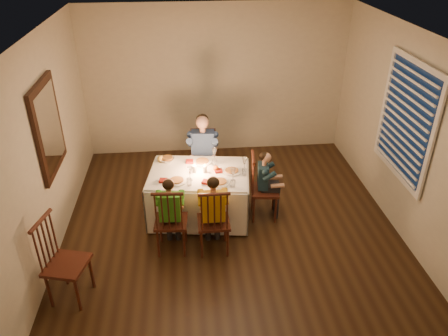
{
  "coord_description": "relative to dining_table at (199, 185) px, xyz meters",
  "views": [
    {
      "loc": [
        -0.56,
        -4.73,
        3.68
      ],
      "look_at": [
        -0.09,
        0.15,
        0.91
      ],
      "focal_mm": 35.0,
      "sensor_mm": 36.0,
      "label": 1
    }
  ],
  "objects": [
    {
      "name": "ground",
      "position": [
        0.41,
        -0.41,
        -0.51
      ],
      "size": [
        5.0,
        5.0,
        0.0
      ],
      "primitive_type": "plane",
      "color": "black",
      "rests_on": "ground"
    },
    {
      "name": "wall_left",
      "position": [
        -1.84,
        -0.41,
        0.79
      ],
      "size": [
        0.02,
        5.0,
        2.6
      ],
      "primitive_type": "cube",
      "color": "#B9B19E",
      "rests_on": "ground"
    },
    {
      "name": "wall_right",
      "position": [
        2.66,
        -0.41,
        0.79
      ],
      "size": [
        0.02,
        5.0,
        2.6
      ],
      "primitive_type": "cube",
      "color": "#B9B19E",
      "rests_on": "ground"
    },
    {
      "name": "wall_back",
      "position": [
        0.41,
        2.09,
        0.79
      ],
      "size": [
        4.5,
        0.02,
        2.6
      ],
      "primitive_type": "cube",
      "color": "#B9B19E",
      "rests_on": "ground"
    },
    {
      "name": "ceiling",
      "position": [
        0.41,
        -0.41,
        2.09
      ],
      "size": [
        5.0,
        5.0,
        0.0
      ],
      "primitive_type": "plane",
      "color": "white",
      "rests_on": "wall_back"
    },
    {
      "name": "dining_table",
      "position": [
        0.0,
        0.0,
        0.0
      ],
      "size": [
        1.49,
        1.16,
        0.68
      ],
      "rotation": [
        0.0,
        0.0,
        -0.14
      ],
      "color": "white",
      "rests_on": "ground"
    },
    {
      "name": "chair_adult",
      "position": [
        0.1,
        0.71,
        -0.51
      ],
      "size": [
        0.44,
        0.42,
        0.97
      ],
      "primitive_type": null,
      "rotation": [
        0.0,
        0.0,
        -0.11
      ],
      "color": "#3C1910",
      "rests_on": "ground"
    },
    {
      "name": "chair_near_left",
      "position": [
        -0.38,
        -0.71,
        -0.51
      ],
      "size": [
        0.42,
        0.41,
        0.97
      ],
      "primitive_type": null,
      "rotation": [
        0.0,
        0.0,
        3.07
      ],
      "color": "#3C1910",
      "rests_on": "ground"
    },
    {
      "name": "chair_near_right",
      "position": [
        0.14,
        -0.77,
        -0.51
      ],
      "size": [
        0.4,
        0.38,
        0.97
      ],
      "primitive_type": null,
      "rotation": [
        0.0,
        0.0,
        3.14
      ],
      "color": "#3C1910",
      "rests_on": "ground"
    },
    {
      "name": "chair_end",
      "position": [
        0.9,
        -0.1,
        -0.51
      ],
      "size": [
        0.42,
        0.43,
        0.97
      ],
      "primitive_type": null,
      "rotation": [
        0.0,
        0.0,
        1.47
      ],
      "color": "#3C1910",
      "rests_on": "ground"
    },
    {
      "name": "chair_extra",
      "position": [
        -1.49,
        -1.43,
        -0.51
      ],
      "size": [
        0.51,
        0.52,
        1.05
      ],
      "primitive_type": null,
      "rotation": [
        0.0,
        0.0,
        1.31
      ],
      "color": "#3C1910",
      "rests_on": "ground"
    },
    {
      "name": "adult",
      "position": [
        0.1,
        0.71,
        -0.51
      ],
      "size": [
        0.5,
        0.46,
        1.25
      ],
      "primitive_type": null,
      "rotation": [
        0.0,
        0.0,
        -0.11
      ],
      "color": "navy",
      "rests_on": "ground"
    },
    {
      "name": "child_green",
      "position": [
        -0.38,
        -0.71,
        -0.51
      ],
      "size": [
        0.37,
        0.34,
        1.05
      ],
      "primitive_type": null,
      "rotation": [
        0.0,
        0.0,
        3.07
      ],
      "color": "green",
      "rests_on": "ground"
    },
    {
      "name": "child_yellow",
      "position": [
        0.14,
        -0.77,
        -0.51
      ],
      "size": [
        0.37,
        0.33,
        1.09
      ],
      "primitive_type": null,
      "rotation": [
        0.0,
        0.0,
        3.14
      ],
      "color": "gold",
      "rests_on": "ground"
    },
    {
      "name": "child_teal",
      "position": [
        0.9,
        -0.1,
        -0.51
      ],
      "size": [
        0.33,
        0.35,
        1.02
      ],
      "primitive_type": null,
      "rotation": [
        0.0,
        0.0,
        1.47
      ],
      "color": "#19313E",
      "rests_on": "ground"
    },
    {
      "name": "setting_adult",
      "position": [
        0.06,
        0.27,
        0.21
      ],
      "size": [
        0.29,
        0.29,
        0.02
      ],
      "primitive_type": "cylinder",
      "rotation": [
        0.0,
        0.0,
        -0.14
      ],
      "color": "white",
      "rests_on": "dining_table"
    },
    {
      "name": "setting_green",
      "position": [
        -0.3,
        -0.22,
        0.21
      ],
      "size": [
        0.29,
        0.29,
        0.02
      ],
      "primitive_type": "cylinder",
      "rotation": [
        0.0,
        0.0,
        -0.14
      ],
      "color": "white",
      "rests_on": "dining_table"
    },
    {
      "name": "setting_yellow",
      "position": [
        0.26,
        -0.31,
        0.21
      ],
      "size": [
        0.29,
        0.29,
        0.02
      ],
      "primitive_type": "cylinder",
      "rotation": [
        0.0,
        0.0,
        -0.14
      ],
      "color": "white",
      "rests_on": "dining_table"
    },
    {
      "name": "setting_teal",
      "position": [
        0.45,
        -0.04,
        0.21
      ],
      "size": [
        0.29,
        0.29,
        0.02
      ],
      "primitive_type": "cylinder",
      "rotation": [
        0.0,
        0.0,
        -0.14
      ],
      "color": "white",
      "rests_on": "dining_table"
    },
    {
      "name": "candle_left",
      "position": [
        -0.06,
        0.01,
        0.25
      ],
      "size": [
        0.06,
        0.06,
        0.1
      ],
      "primitive_type": "cylinder",
      "color": "silver",
      "rests_on": "dining_table"
    },
    {
      "name": "candle_right",
      "position": [
        0.09,
        -0.01,
        0.25
      ],
      "size": [
        0.06,
        0.06,
        0.1
      ],
      "primitive_type": "cylinder",
      "color": "silver",
      "rests_on": "dining_table"
    },
    {
      "name": "squash",
      "position": [
        -0.53,
        0.36,
        0.25
      ],
      "size": [
        0.09,
        0.09,
        0.09
      ],
      "primitive_type": "sphere",
      "color": "yellow",
      "rests_on": "dining_table"
    },
    {
      "name": "orange_fruit",
      "position": [
        0.24,
        0.02,
        0.24
      ],
      "size": [
        0.08,
        0.08,
        0.08
      ],
      "primitive_type": "sphere",
      "color": "#DE5B12",
      "rests_on": "dining_table"
    },
    {
      "name": "serving_bowl",
      "position": [
        -0.43,
        0.35,
        0.23
      ],
      "size": [
        0.25,
        0.25,
        0.05
      ],
      "primitive_type": "imported",
      "rotation": [
        0.0,
        0.0,
        -0.33
      ],
      "color": "white",
      "rests_on": "dining_table"
    },
    {
      "name": "wall_mirror",
      "position": [
        -1.81,
        -0.11,
        0.99
      ],
      "size": [
        0.06,
        0.95,
        1.15
      ],
      "color": "black",
      "rests_on": "wall_left"
    },
    {
      "name": "window_blinds",
      "position": [
        2.61,
        -0.31,
        0.99
      ],
      "size": [
        0.07,
        1.34,
        1.54
      ],
      "color": "#0D1C36",
      "rests_on": "wall_right"
    }
  ]
}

